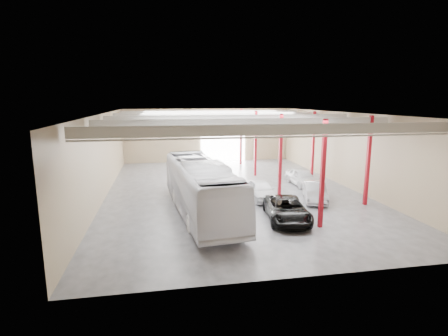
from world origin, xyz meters
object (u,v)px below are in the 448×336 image
object	(u,v)px
car_right_far	(302,177)
car_row_c	(199,161)
coach_bus	(201,187)
car_row_a	(261,190)
car_right_near	(315,192)
car_row_b	(207,178)
black_sedan	(287,209)

from	to	relation	value
car_right_far	car_row_c	bearing A→B (deg)	127.79
coach_bus	car_row_a	world-z (taller)	coach_bus
car_row_a	car_row_c	world-z (taller)	car_row_a
car_row_c	car_right_near	xyz separation A→B (m)	(7.69, -16.28, 0.08)
car_row_a	car_row_b	xyz separation A→B (m)	(-3.85, 5.38, -0.02)
black_sedan	car_row_b	size ratio (longest dim) A/B	1.21
black_sedan	car_row_b	xyz separation A→B (m)	(-4.10, 10.77, -0.02)
car_row_b	car_right_far	world-z (taller)	car_right_far
car_row_a	car_row_b	bearing A→B (deg)	125.00
coach_bus	car_right_near	xyz separation A→B (m)	(9.54, 1.46, -1.16)
car_row_a	car_row_b	size ratio (longest dim) A/B	1.00
car_row_a	car_row_c	distance (m)	15.40
coach_bus	car_row_c	world-z (taller)	coach_bus
car_row_b	car_row_c	bearing A→B (deg)	87.11
black_sedan	car_row_a	world-z (taller)	car_row_a
car_row_b	car_right_near	distance (m)	10.43
car_row_a	car_row_c	size ratio (longest dim) A/B	0.98
car_right_near	car_right_far	distance (m)	5.39
black_sedan	car_row_c	xyz separation A→B (m)	(-3.75, 20.40, -0.10)
coach_bus	black_sedan	xyz separation A→B (m)	(5.60, -2.66, -1.15)
car_row_c	car_right_near	world-z (taller)	car_right_near
black_sedan	car_right_near	bearing A→B (deg)	54.75
car_row_a	car_right_near	size ratio (longest dim) A/B	1.00
car_row_a	car_right_far	distance (m)	6.62
coach_bus	black_sedan	size ratio (longest dim) A/B	2.45
black_sedan	car_right_far	bearing A→B (deg)	70.25
coach_bus	car_row_a	distance (m)	6.12
car_row_b	coach_bus	bearing A→B (deg)	-101.29
coach_bus	car_row_b	size ratio (longest dim) A/B	2.97
car_right_far	black_sedan	bearing A→B (deg)	-119.01
car_row_c	coach_bus	bearing A→B (deg)	-94.42
coach_bus	car_row_a	bearing A→B (deg)	21.34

